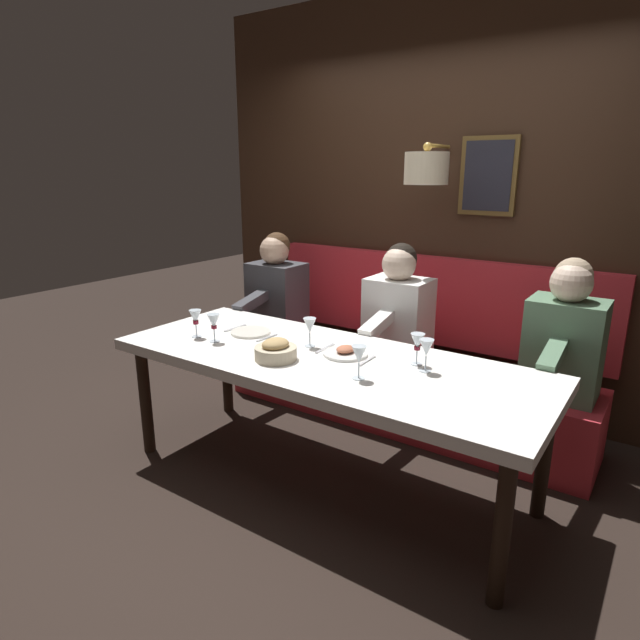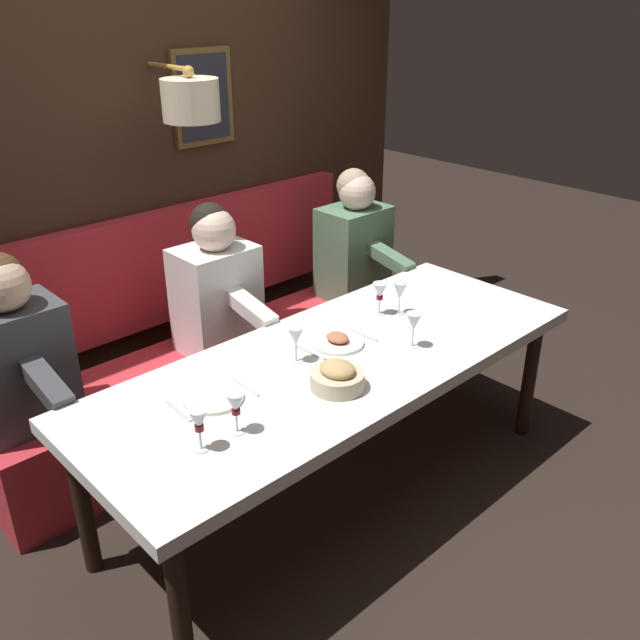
# 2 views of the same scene
# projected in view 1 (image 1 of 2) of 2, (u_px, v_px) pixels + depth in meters

# --- Properties ---
(ground_plane) EXTENTS (12.00, 12.00, 0.00)m
(ground_plane) POSITION_uv_depth(u_px,v_px,m) (324.00, 479.00, 3.03)
(ground_plane) COLOR black
(dining_table) EXTENTS (0.90, 2.35, 0.74)m
(dining_table) POSITION_uv_depth(u_px,v_px,m) (324.00, 368.00, 2.85)
(dining_table) COLOR white
(dining_table) RESTS_ON ground_plane
(banquette_bench) EXTENTS (0.52, 2.55, 0.45)m
(banquette_bench) POSITION_uv_depth(u_px,v_px,m) (396.00, 391.00, 3.68)
(banquette_bench) COLOR red
(banquette_bench) RESTS_ON ground_plane
(back_wall_panel) EXTENTS (0.59, 3.75, 2.90)m
(back_wall_panel) POSITION_uv_depth(u_px,v_px,m) (439.00, 217.00, 3.81)
(back_wall_panel) COLOR #382316
(back_wall_panel) RESTS_ON ground_plane
(diner_nearest) EXTENTS (0.60, 0.40, 0.79)m
(diner_nearest) POSITION_uv_depth(u_px,v_px,m) (565.00, 334.00, 2.95)
(diner_nearest) COLOR #567A5B
(diner_nearest) RESTS_ON banquette_bench
(diner_near) EXTENTS (0.60, 0.40, 0.79)m
(diner_near) POSITION_uv_depth(u_px,v_px,m) (398.00, 308.00, 3.51)
(diner_near) COLOR white
(diner_near) RESTS_ON banquette_bench
(diner_middle) EXTENTS (0.60, 0.40, 0.79)m
(diner_middle) POSITION_uv_depth(u_px,v_px,m) (276.00, 289.00, 4.07)
(diner_middle) COLOR #3D3D42
(diner_middle) RESTS_ON banquette_bench
(place_setting_0) EXTENTS (0.24, 0.31, 0.05)m
(place_setting_0) POSITION_uv_depth(u_px,v_px,m) (345.00, 352.00, 2.85)
(place_setting_0) COLOR silver
(place_setting_0) RESTS_ON dining_table
(place_setting_1) EXTENTS (0.24, 0.31, 0.01)m
(place_setting_1) POSITION_uv_depth(u_px,v_px,m) (251.00, 332.00, 3.22)
(place_setting_1) COLOR silver
(place_setting_1) RESTS_ON dining_table
(wine_glass_0) EXTENTS (0.07, 0.07, 0.16)m
(wine_glass_0) POSITION_uv_depth(u_px,v_px,m) (310.00, 326.00, 2.96)
(wine_glass_0) COLOR silver
(wine_glass_0) RESTS_ON dining_table
(wine_glass_1) EXTENTS (0.07, 0.07, 0.16)m
(wine_glass_1) POSITION_uv_depth(u_px,v_px,m) (359.00, 355.00, 2.50)
(wine_glass_1) COLOR silver
(wine_glass_1) RESTS_ON dining_table
(wine_glass_2) EXTENTS (0.07, 0.07, 0.16)m
(wine_glass_2) POSITION_uv_depth(u_px,v_px,m) (214.00, 322.00, 3.04)
(wine_glass_2) COLOR silver
(wine_glass_2) RESTS_ON dining_table
(wine_glass_3) EXTENTS (0.07, 0.07, 0.16)m
(wine_glass_3) POSITION_uv_depth(u_px,v_px,m) (417.00, 343.00, 2.68)
(wine_glass_3) COLOR silver
(wine_glass_3) RESTS_ON dining_table
(wine_glass_4) EXTENTS (0.07, 0.07, 0.16)m
(wine_glass_4) POSITION_uv_depth(u_px,v_px,m) (426.00, 349.00, 2.59)
(wine_glass_4) COLOR silver
(wine_glass_4) RESTS_ON dining_table
(wine_glass_5) EXTENTS (0.07, 0.07, 0.16)m
(wine_glass_5) POSITION_uv_depth(u_px,v_px,m) (195.00, 318.00, 3.13)
(wine_glass_5) COLOR silver
(wine_glass_5) RESTS_ON dining_table
(bread_bowl) EXTENTS (0.22, 0.22, 0.12)m
(bread_bowl) POSITION_uv_depth(u_px,v_px,m) (276.00, 351.00, 2.77)
(bread_bowl) COLOR beige
(bread_bowl) RESTS_ON dining_table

